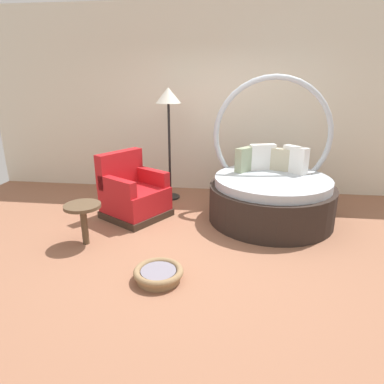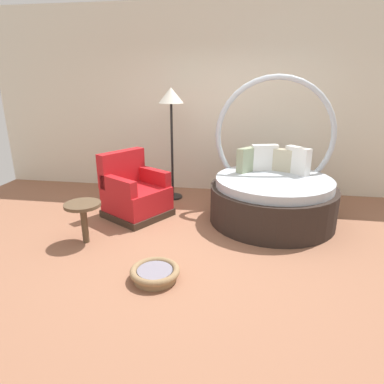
{
  "view_description": "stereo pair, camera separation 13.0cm",
  "coord_description": "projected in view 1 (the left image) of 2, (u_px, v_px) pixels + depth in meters",
  "views": [
    {
      "loc": [
        0.47,
        -3.76,
        1.95
      ],
      "look_at": [
        -0.06,
        0.37,
        0.55
      ],
      "focal_mm": 31.63,
      "sensor_mm": 36.0,
      "label": 1
    },
    {
      "loc": [
        0.6,
        -3.74,
        1.95
      ],
      "look_at": [
        -0.06,
        0.37,
        0.55
      ],
      "focal_mm": 31.63,
      "sensor_mm": 36.0,
      "label": 2
    }
  ],
  "objects": [
    {
      "name": "ground_plane",
      "position": [
        193.0,
        244.0,
        4.21
      ],
      "size": [
        8.0,
        8.0,
        0.02
      ],
      "primitive_type": "cube",
      "color": "#936047"
    },
    {
      "name": "back_wall",
      "position": [
        210.0,
        101.0,
        5.84
      ],
      "size": [
        8.0,
        0.12,
        3.15
      ],
      "primitive_type": "cube",
      "color": "silver",
      "rests_on": "ground_plane"
    },
    {
      "name": "round_daybed",
      "position": [
        271.0,
        191.0,
        4.85
      ],
      "size": [
        1.76,
        1.76,
        2.01
      ],
      "color": "#2D231E",
      "rests_on": "ground_plane"
    },
    {
      "name": "red_armchair",
      "position": [
        133.0,
        195.0,
        4.96
      ],
      "size": [
        1.1,
        1.1,
        0.94
      ],
      "color": "#38281E",
      "rests_on": "ground_plane"
    },
    {
      "name": "pet_basket",
      "position": [
        158.0,
        274.0,
        3.42
      ],
      "size": [
        0.51,
        0.51,
        0.13
      ],
      "color": "#8E704C",
      "rests_on": "ground_plane"
    },
    {
      "name": "side_table",
      "position": [
        83.0,
        212.0,
        4.07
      ],
      "size": [
        0.44,
        0.44,
        0.52
      ],
      "color": "brown",
      "rests_on": "ground_plane"
    },
    {
      "name": "floor_lamp",
      "position": [
        169.0,
        106.0,
        5.33
      ],
      "size": [
        0.4,
        0.4,
        1.82
      ],
      "color": "black",
      "rests_on": "ground_plane"
    }
  ]
}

